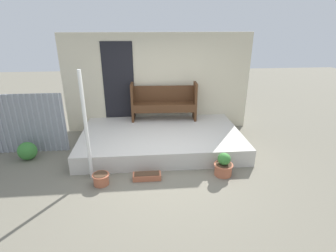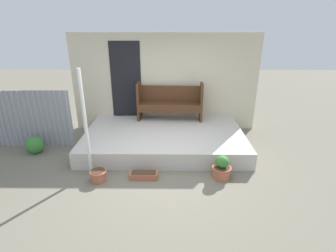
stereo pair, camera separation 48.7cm
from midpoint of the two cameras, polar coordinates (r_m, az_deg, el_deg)
The scene contains 10 objects.
ground_plane at distance 5.44m, azimuth 2.02°, elevation -9.80°, with size 24.00×24.00×0.00m, color #706B5B.
porch_slab at distance 6.36m, azimuth 1.35°, elevation -2.89°, with size 3.78×2.30×0.38m.
house_wall at distance 7.12m, azimuth 0.97°, elevation 9.30°, with size 4.98×0.08×2.60m.
fence_corrugated at distance 7.17m, azimuth -30.27°, elevation 1.28°, with size 3.15×0.05×1.39m.
support_post at distance 5.05m, azimuth -14.95°, elevation 0.21°, with size 0.07×0.07×2.10m.
bench at distance 6.93m, azimuth 2.43°, elevation 5.49°, with size 1.72×0.47×1.00m.
flower_pot_left at distance 5.19m, azimuth -12.30°, elevation -10.43°, with size 0.32×0.32×0.22m.
flower_pot_middle at distance 5.27m, azimuth 14.23°, elevation -8.99°, with size 0.38×0.38×0.47m.
planter_box_rect at distance 5.19m, azimuth -2.59°, elevation -10.68°, with size 0.54×0.21×0.12m.
shrub_by_fence at distance 6.66m, azimuth -25.18°, elevation -3.81°, with size 0.41×0.37×0.40m.
Camera 2 is at (0.10, -4.63, 2.85)m, focal length 28.00 mm.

